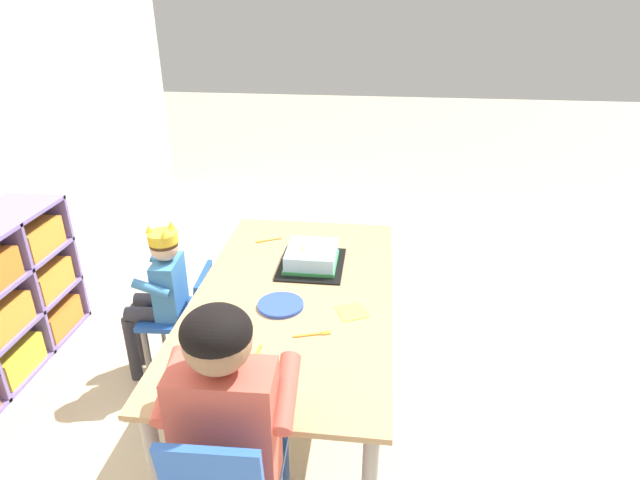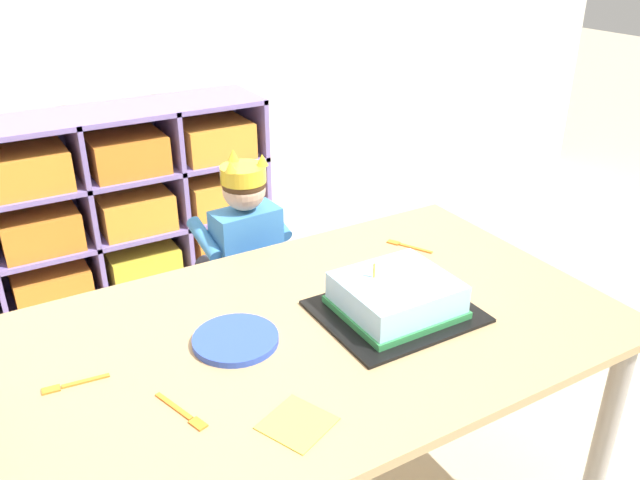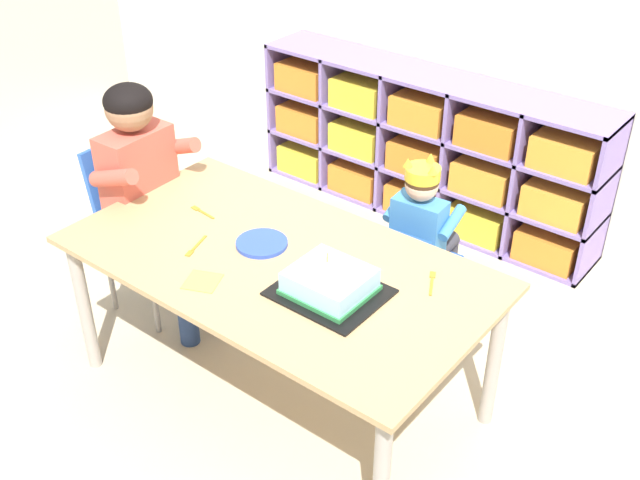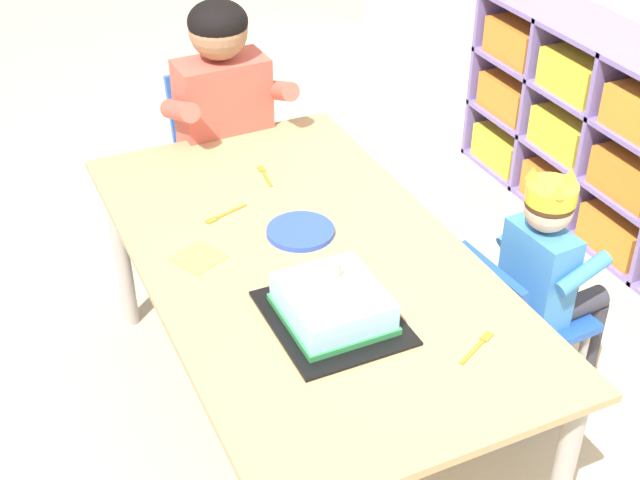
{
  "view_description": "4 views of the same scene",
  "coord_description": "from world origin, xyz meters",
  "px_view_note": "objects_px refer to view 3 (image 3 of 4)",
  "views": [
    {
      "loc": [
        -1.92,
        -0.34,
        1.82
      ],
      "look_at": [
        0.1,
        -0.1,
        0.85
      ],
      "focal_mm": 29.87,
      "sensor_mm": 36.0,
      "label": 1
    },
    {
      "loc": [
        -0.54,
        -1.08,
        1.46
      ],
      "look_at": [
        0.08,
        -0.01,
        0.85
      ],
      "focal_mm": 36.62,
      "sensor_mm": 36.0,
      "label": 2
    },
    {
      "loc": [
        1.52,
        -1.68,
        2.16
      ],
      "look_at": [
        0.2,
        -0.0,
        0.79
      ],
      "focal_mm": 43.33,
      "sensor_mm": 36.0,
      "label": 3
    },
    {
      "loc": [
        1.75,
        -0.76,
        1.98
      ],
      "look_at": [
        0.15,
        -0.02,
        0.79
      ],
      "focal_mm": 49.07,
      "sensor_mm": 36.0,
      "label": 4
    }
  ],
  "objects_px": {
    "fork_near_child_seat": "(201,212)",
    "classroom_chair_adult_side": "(135,214)",
    "child_with_crown": "(423,224)",
    "birthday_cake_on_tray": "(330,284)",
    "fork_scattered_mid_table": "(195,247)",
    "adult_helper_seated": "(149,181)",
    "activity_table": "(278,275)",
    "classroom_chair_blue": "(409,268)",
    "paper_plate_stack": "(262,243)",
    "fork_near_cake_tray": "(432,282)"
  },
  "relations": [
    {
      "from": "fork_scattered_mid_table",
      "to": "adult_helper_seated",
      "type": "bearing_deg",
      "value": 49.34
    },
    {
      "from": "child_with_crown",
      "to": "birthday_cake_on_tray",
      "type": "xyz_separation_m",
      "value": [
        0.08,
        -0.73,
        0.15
      ]
    },
    {
      "from": "classroom_chair_adult_side",
      "to": "fork_scattered_mid_table",
      "type": "relative_size",
      "value": 5.48
    },
    {
      "from": "adult_helper_seated",
      "to": "fork_near_cake_tray",
      "type": "relative_size",
      "value": 8.32
    },
    {
      "from": "classroom_chair_blue",
      "to": "fork_scattered_mid_table",
      "type": "bearing_deg",
      "value": 51.95
    },
    {
      "from": "classroom_chair_adult_side",
      "to": "adult_helper_seated",
      "type": "relative_size",
      "value": 0.72
    },
    {
      "from": "adult_helper_seated",
      "to": "fork_near_cake_tray",
      "type": "height_order",
      "value": "adult_helper_seated"
    },
    {
      "from": "child_with_crown",
      "to": "paper_plate_stack",
      "type": "distance_m",
      "value": 0.72
    },
    {
      "from": "child_with_crown",
      "to": "birthday_cake_on_tray",
      "type": "bearing_deg",
      "value": 92.16
    },
    {
      "from": "adult_helper_seated",
      "to": "fork_near_cake_tray",
      "type": "bearing_deg",
      "value": -84.91
    },
    {
      "from": "child_with_crown",
      "to": "classroom_chair_adult_side",
      "type": "distance_m",
      "value": 1.23
    },
    {
      "from": "classroom_chair_blue",
      "to": "fork_near_cake_tray",
      "type": "distance_m",
      "value": 0.54
    },
    {
      "from": "classroom_chair_blue",
      "to": "birthday_cake_on_tray",
      "type": "xyz_separation_m",
      "value": [
        0.07,
        -0.63,
        0.31
      ]
    },
    {
      "from": "activity_table",
      "to": "child_with_crown",
      "type": "height_order",
      "value": "child_with_crown"
    },
    {
      "from": "classroom_chair_adult_side",
      "to": "adult_helper_seated",
      "type": "xyz_separation_m",
      "value": [
        0.12,
        0.0,
        0.2
      ]
    },
    {
      "from": "activity_table",
      "to": "fork_scattered_mid_table",
      "type": "height_order",
      "value": "fork_scattered_mid_table"
    },
    {
      "from": "paper_plate_stack",
      "to": "fork_near_child_seat",
      "type": "distance_m",
      "value": 0.34
    },
    {
      "from": "classroom_chair_blue",
      "to": "adult_helper_seated",
      "type": "xyz_separation_m",
      "value": [
        -0.94,
        -0.52,
        0.3
      ]
    },
    {
      "from": "fork_near_cake_tray",
      "to": "fork_near_child_seat",
      "type": "height_order",
      "value": "same"
    },
    {
      "from": "classroom_chair_blue",
      "to": "paper_plate_stack",
      "type": "distance_m",
      "value": 0.68
    },
    {
      "from": "classroom_chair_adult_side",
      "to": "child_with_crown",
      "type": "bearing_deg",
      "value": -61.55
    },
    {
      "from": "fork_near_cake_tray",
      "to": "fork_scattered_mid_table",
      "type": "relative_size",
      "value": 0.91
    },
    {
      "from": "activity_table",
      "to": "classroom_chair_adult_side",
      "type": "relative_size",
      "value": 1.99
    },
    {
      "from": "classroom_chair_adult_side",
      "to": "adult_helper_seated",
      "type": "bearing_deg",
      "value": -90.0
    },
    {
      "from": "fork_scattered_mid_table",
      "to": "classroom_chair_blue",
      "type": "bearing_deg",
      "value": -52.02
    },
    {
      "from": "fork_near_child_seat",
      "to": "classroom_chair_adult_side",
      "type": "bearing_deg",
      "value": -173.76
    },
    {
      "from": "fork_near_cake_tray",
      "to": "fork_near_child_seat",
      "type": "relative_size",
      "value": 0.99
    },
    {
      "from": "fork_near_cake_tray",
      "to": "fork_near_child_seat",
      "type": "xyz_separation_m",
      "value": [
        -0.95,
        -0.16,
        0.0
      ]
    },
    {
      "from": "adult_helper_seated",
      "to": "fork_near_child_seat",
      "type": "xyz_separation_m",
      "value": [
        0.3,
        -0.0,
        -0.03
      ]
    },
    {
      "from": "fork_near_cake_tray",
      "to": "fork_scattered_mid_table",
      "type": "height_order",
      "value": "same"
    },
    {
      "from": "activity_table",
      "to": "fork_scattered_mid_table",
      "type": "xyz_separation_m",
      "value": [
        -0.28,
        -0.13,
        0.07
      ]
    },
    {
      "from": "adult_helper_seated",
      "to": "classroom_chair_blue",
      "type": "bearing_deg",
      "value": -63.28
    },
    {
      "from": "adult_helper_seated",
      "to": "paper_plate_stack",
      "type": "bearing_deg",
      "value": -94.75
    },
    {
      "from": "paper_plate_stack",
      "to": "fork_scattered_mid_table",
      "type": "bearing_deg",
      "value": -137.64
    },
    {
      "from": "birthday_cake_on_tray",
      "to": "classroom_chair_adult_side",
      "type": "bearing_deg",
      "value": 174.67
    },
    {
      "from": "activity_table",
      "to": "paper_plate_stack",
      "type": "xyz_separation_m",
      "value": [
        -0.1,
        0.04,
        0.08
      ]
    },
    {
      "from": "activity_table",
      "to": "fork_near_child_seat",
      "type": "height_order",
      "value": "fork_near_child_seat"
    },
    {
      "from": "classroom_chair_blue",
      "to": "birthday_cake_on_tray",
      "type": "height_order",
      "value": "birthday_cake_on_tray"
    },
    {
      "from": "paper_plate_stack",
      "to": "fork_scattered_mid_table",
      "type": "height_order",
      "value": "paper_plate_stack"
    },
    {
      "from": "birthday_cake_on_tray",
      "to": "fork_scattered_mid_table",
      "type": "relative_size",
      "value": 2.5
    },
    {
      "from": "classroom_chair_blue",
      "to": "fork_near_child_seat",
      "type": "xyz_separation_m",
      "value": [
        -0.64,
        -0.52,
        0.27
      ]
    },
    {
      "from": "child_with_crown",
      "to": "classroom_chair_adult_side",
      "type": "relative_size",
      "value": 1.08
    },
    {
      "from": "classroom_chair_adult_side",
      "to": "paper_plate_stack",
      "type": "height_order",
      "value": "classroom_chair_adult_side"
    },
    {
      "from": "classroom_chair_blue",
      "to": "fork_near_cake_tray",
      "type": "bearing_deg",
      "value": 126.21
    },
    {
      "from": "fork_scattered_mid_table",
      "to": "paper_plate_stack",
      "type": "bearing_deg",
      "value": -65.61
    },
    {
      "from": "child_with_crown",
      "to": "fork_near_child_seat",
      "type": "xyz_separation_m",
      "value": [
        -0.64,
        -0.62,
        0.11
      ]
    },
    {
      "from": "classroom_chair_adult_side",
      "to": "fork_near_child_seat",
      "type": "relative_size",
      "value": 5.93
    },
    {
      "from": "birthday_cake_on_tray",
      "to": "fork_scattered_mid_table",
      "type": "bearing_deg",
      "value": -171.4
    },
    {
      "from": "classroom_chair_adult_side",
      "to": "fork_scattered_mid_table",
      "type": "xyz_separation_m",
      "value": [
        0.58,
        -0.19,
        0.17
      ]
    },
    {
      "from": "fork_near_child_seat",
      "to": "classroom_chair_blue",
      "type": "bearing_deg",
      "value": 44.58
    }
  ]
}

